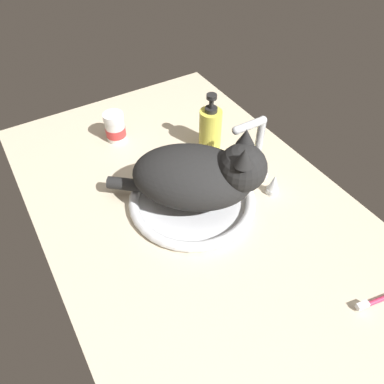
# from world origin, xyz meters

# --- Properties ---
(countertop) EXTENTS (1.23, 0.74, 0.03)m
(countertop) POSITION_xyz_m (0.00, 0.00, 0.01)
(countertop) COLOR beige
(countertop) RESTS_ON ground
(sink_basin) EXTENTS (0.32, 0.32, 0.03)m
(sink_basin) POSITION_xyz_m (-0.04, -0.00, 0.04)
(sink_basin) COLOR white
(sink_basin) RESTS_ON countertop
(faucet) EXTENTS (0.19, 0.11, 0.19)m
(faucet) POSITION_xyz_m (-0.04, 0.19, 0.11)
(faucet) COLOR silver
(faucet) RESTS_ON countertop
(cat) EXTENTS (0.33, 0.35, 0.19)m
(cat) POSITION_xyz_m (-0.02, 0.02, 0.13)
(cat) COLOR black
(cat) RESTS_ON sink_basin
(pill_bottle) EXTENTS (0.06, 0.06, 0.09)m
(pill_bottle) POSITION_xyz_m (-0.38, -0.06, 0.07)
(pill_bottle) COLOR white
(pill_bottle) RESTS_ON countertop
(soap_pump_bottle) EXTENTS (0.06, 0.06, 0.18)m
(soap_pump_bottle) POSITION_xyz_m (-0.21, 0.16, 0.10)
(soap_pump_bottle) COLOR #E5DB4C
(soap_pump_bottle) RESTS_ON countertop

